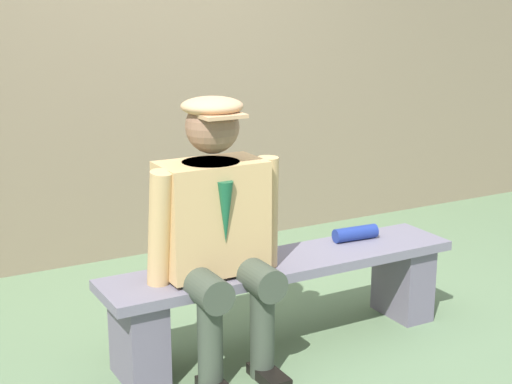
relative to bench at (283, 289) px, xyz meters
name	(u,v)px	position (x,y,z in m)	size (l,w,h in m)	color
ground_plane	(283,344)	(0.00, 0.00, -0.29)	(30.00, 30.00, 0.00)	#607C57
bench	(283,289)	(0.00, 0.00, 0.00)	(1.79, 0.37, 0.44)	slate
seated_man	(217,223)	(0.38, 0.05, 0.40)	(0.63, 0.55, 1.24)	tan
rolled_magazine	(355,233)	(-0.47, -0.07, 0.19)	(0.07, 0.07, 0.24)	navy
stadium_wall	(146,66)	(0.00, -1.72, 0.93)	(12.00, 0.24, 2.43)	#84735A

